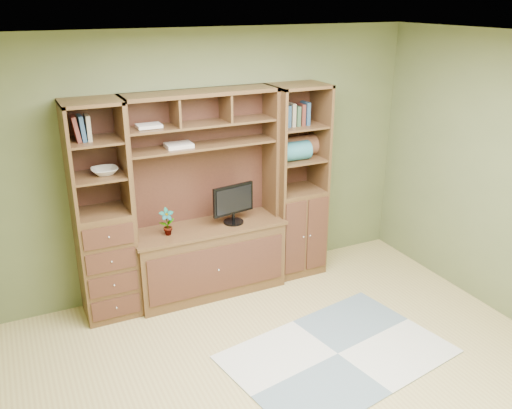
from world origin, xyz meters
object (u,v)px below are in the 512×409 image
left_tower (102,213)px  monitor (233,197)px  center_hutch (207,198)px  right_tower (297,182)px

left_tower → monitor: 1.26m
center_hutch → monitor: size_ratio=3.70×
left_tower → right_tower: bearing=0.0°
center_hutch → monitor: (0.26, -0.03, -0.02)m
center_hutch → right_tower: same height
right_tower → monitor: bearing=-174.4°
center_hutch → right_tower: bearing=2.2°
left_tower → right_tower: 2.02m
center_hutch → left_tower: bearing=177.7°
center_hutch → left_tower: (-1.00, 0.04, 0.00)m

